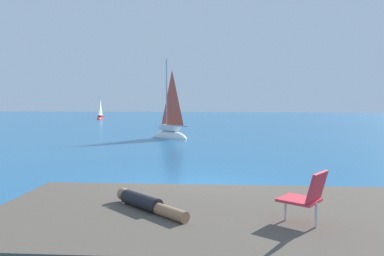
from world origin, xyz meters
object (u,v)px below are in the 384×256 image
Objects in this scene: person_sunbather at (146,203)px; beach_chair at (307,195)px; sailboat_near at (170,133)px; sailboat_far at (100,118)px.

person_sunbather is 2.54m from beach_chair.
sailboat_far is (-15.79, 25.34, -0.12)m from sailboat_near.
sailboat_near is at bearing 138.96° from person_sunbather.
sailboat_near is 7.25× the size of beach_chair.
sailboat_near reaches higher than person_sunbather.
sailboat_far reaches higher than beach_chair.
sailboat_far is 2.45× the size of person_sunbather.
person_sunbather is at bearing 136.54° from sailboat_near.
sailboat_far is at bearing -32.20° from beach_chair.
person_sunbather is at bearing 24.54° from sailboat_far.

